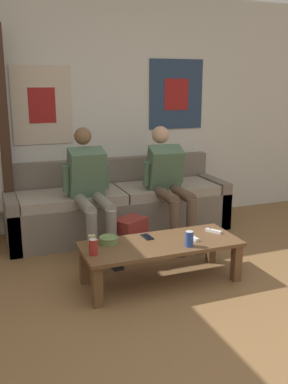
{
  "coord_description": "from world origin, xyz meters",
  "views": [
    {
      "loc": [
        -1.33,
        -1.96,
        1.61
      ],
      "look_at": [
        0.0,
        1.49,
        0.66
      ],
      "focal_mm": 40.0,
      "sensor_mm": 36.0,
      "label": 1
    }
  ],
  "objects_px": {
    "person_seated_adult": "(90,187)",
    "game_controller_near_right": "(193,238)",
    "couch": "(119,207)",
    "game_controller_near_left": "(214,231)",
    "cell_phone": "(147,237)",
    "drink_can_blue": "(189,239)",
    "backpack": "(131,239)",
    "coffee_table": "(161,249)",
    "person_seated_teen": "(169,179)",
    "pillar_candle": "(92,240)",
    "drink_can_red": "(93,247)",
    "ceramic_bowl": "(109,240)"
  },
  "relations": [
    {
      "from": "backpack",
      "to": "cell_phone",
      "type": "height_order",
      "value": "backpack"
    },
    {
      "from": "ceramic_bowl",
      "to": "drink_can_blue",
      "type": "xyz_separation_m",
      "value": [
        0.58,
        -0.28,
        0.03
      ]
    },
    {
      "from": "person_seated_teen",
      "to": "game_controller_near_left",
      "type": "xyz_separation_m",
      "value": [
        0.04,
        -0.88,
        -0.28
      ]
    },
    {
      "from": "pillar_candle",
      "to": "drink_can_blue",
      "type": "bearing_deg",
      "value": -23.58
    },
    {
      "from": "person_seated_adult",
      "to": "pillar_candle",
      "type": "bearing_deg",
      "value": -103.48
    },
    {
      "from": "drink_can_red",
      "to": "game_controller_near_left",
      "type": "bearing_deg",
      "value": 5.75
    },
    {
      "from": "person_seated_adult",
      "to": "couch",
      "type": "bearing_deg",
      "value": 44.69
    },
    {
      "from": "person_seated_adult",
      "to": "drink_can_red",
      "type": "relative_size",
      "value": 9.54
    },
    {
      "from": "drink_can_blue",
      "to": "drink_can_red",
      "type": "bearing_deg",
      "value": 172.13
    },
    {
      "from": "game_controller_near_left",
      "to": "person_seated_teen",
      "type": "bearing_deg",
      "value": 92.34
    },
    {
      "from": "coffee_table",
      "to": "game_controller_near_right",
      "type": "distance_m",
      "value": 0.29
    },
    {
      "from": "drink_can_red",
      "to": "game_controller_near_left",
      "type": "xyz_separation_m",
      "value": [
        1.1,
        0.11,
        -0.05
      ]
    },
    {
      "from": "pillar_candle",
      "to": "drink_can_red",
      "type": "distance_m",
      "value": 0.21
    },
    {
      "from": "drink_can_red",
      "to": "person_seated_adult",
      "type": "bearing_deg",
      "value": 76.97
    },
    {
      "from": "backpack",
      "to": "ceramic_bowl",
      "type": "bearing_deg",
      "value": -127.41
    },
    {
      "from": "person_seated_teen",
      "to": "game_controller_near_right",
      "type": "height_order",
      "value": "person_seated_teen"
    },
    {
      "from": "ceramic_bowl",
      "to": "pillar_candle",
      "type": "relative_size",
      "value": 1.71
    },
    {
      "from": "game_controller_near_left",
      "to": "cell_phone",
      "type": "xyz_separation_m",
      "value": [
        -0.58,
        0.09,
        -0.01
      ]
    },
    {
      "from": "drink_can_blue",
      "to": "couch",
      "type": "bearing_deg",
      "value": 94.59
    },
    {
      "from": "couch",
      "to": "coffee_table",
      "type": "height_order",
      "value": "couch"
    },
    {
      "from": "couch",
      "to": "coffee_table",
      "type": "xyz_separation_m",
      "value": [
        -0.06,
        -1.31,
        0.01
      ]
    },
    {
      "from": "person_seated_teen",
      "to": "game_controller_near_right",
      "type": "xyz_separation_m",
      "value": [
        -0.21,
        -0.96,
        -0.28
      ]
    },
    {
      "from": "backpack",
      "to": "cell_phone",
      "type": "bearing_deg",
      "value": -91.19
    },
    {
      "from": "backpack",
      "to": "coffee_table",
      "type": "bearing_deg",
      "value": -84.7
    },
    {
      "from": "couch",
      "to": "backpack",
      "type": "relative_size",
      "value": 6.31
    },
    {
      "from": "ceramic_bowl",
      "to": "pillar_candle",
      "type": "height_order",
      "value": "pillar_candle"
    },
    {
      "from": "backpack",
      "to": "game_controller_near_left",
      "type": "height_order",
      "value": "backpack"
    },
    {
      "from": "drink_can_red",
      "to": "backpack",
      "type": "bearing_deg",
      "value": 50.52
    },
    {
      "from": "couch",
      "to": "backpack",
      "type": "height_order",
      "value": "couch"
    },
    {
      "from": "coffee_table",
      "to": "game_controller_near_left",
      "type": "xyz_separation_m",
      "value": [
        0.52,
        0.06,
        0.07
      ]
    },
    {
      "from": "game_controller_near_right",
      "to": "drink_can_blue",
      "type": "bearing_deg",
      "value": -127.04
    },
    {
      "from": "coffee_table",
      "to": "person_seated_teen",
      "type": "distance_m",
      "value": 1.1
    },
    {
      "from": "couch",
      "to": "game_controller_near_right",
      "type": "bearing_deg",
      "value": -80.66
    },
    {
      "from": "couch",
      "to": "ceramic_bowl",
      "type": "xyz_separation_m",
      "value": [
        -0.46,
        -1.19,
        0.1
      ]
    },
    {
      "from": "coffee_table",
      "to": "drink_can_red",
      "type": "relative_size",
      "value": 10.46
    },
    {
      "from": "coffee_table",
      "to": "pillar_candle",
      "type": "relative_size",
      "value": 14.28
    },
    {
      "from": "game_controller_near_left",
      "to": "game_controller_near_right",
      "type": "distance_m",
      "value": 0.26
    },
    {
      "from": "couch",
      "to": "game_controller_near_right",
      "type": "height_order",
      "value": "couch"
    },
    {
      "from": "drink_can_red",
      "to": "game_controller_near_right",
      "type": "bearing_deg",
      "value": 2.02
    },
    {
      "from": "ceramic_bowl",
      "to": "game_controller_near_right",
      "type": "distance_m",
      "value": 0.7
    },
    {
      "from": "person_seated_adult",
      "to": "backpack",
      "type": "distance_m",
      "value": 0.63
    },
    {
      "from": "coffee_table",
      "to": "person_seated_adult",
      "type": "height_order",
      "value": "person_seated_adult"
    },
    {
      "from": "drink_can_red",
      "to": "game_controller_near_left",
      "type": "distance_m",
      "value": 1.11
    },
    {
      "from": "person_seated_adult",
      "to": "drink_can_red",
      "type": "height_order",
      "value": "person_seated_adult"
    },
    {
      "from": "cell_phone",
      "to": "game_controller_near_right",
      "type": "bearing_deg",
      "value": -26.61
    },
    {
      "from": "person_seated_teen",
      "to": "pillar_candle",
      "type": "height_order",
      "value": "person_seated_teen"
    },
    {
      "from": "person_seated_adult",
      "to": "cell_phone",
      "type": "relative_size",
      "value": 8.46
    },
    {
      "from": "person_seated_adult",
      "to": "game_controller_near_right",
      "type": "bearing_deg",
      "value": -55.5
    },
    {
      "from": "drink_can_blue",
      "to": "cell_phone",
      "type": "relative_size",
      "value": 0.89
    },
    {
      "from": "pillar_candle",
      "to": "game_controller_near_left",
      "type": "xyz_separation_m",
      "value": [
        1.06,
        -0.1,
        -0.03
      ]
    }
  ]
}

